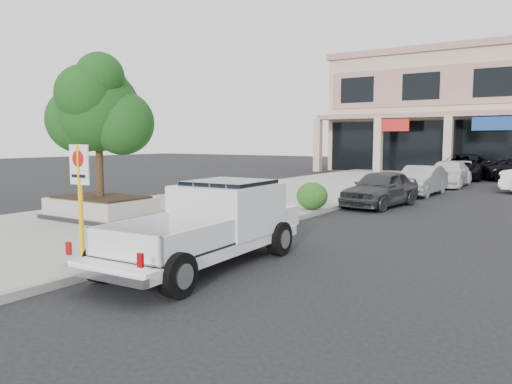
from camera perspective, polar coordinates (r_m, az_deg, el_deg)
ground at (r=11.27m, az=0.70°, el=-7.00°), size 120.00×120.00×0.00m
sidewalk at (r=19.21m, az=-3.48°, el=-1.37°), size 8.00×52.00×0.15m
curb at (r=17.16m, az=7.16°, el=-2.29°), size 0.20×52.00×0.15m
planter at (r=15.93m, az=-17.29°, el=-1.71°), size 3.20×2.20×0.68m
planter_tree at (r=15.81m, az=-16.88°, el=8.93°), size 2.90×2.55×4.00m
no_parking_sign at (r=10.36m, az=-19.48°, el=0.65°), size 0.55×0.09×2.30m
hedge at (r=17.20m, az=6.43°, el=-0.44°), size 1.10×0.99×0.93m
pickup_truck at (r=9.97m, az=-6.24°, el=-3.83°), size 2.22×5.42×1.68m
curb_car_a at (r=19.46m, az=14.04°, el=0.40°), size 2.12×4.26×1.39m
curb_car_b at (r=24.02m, az=18.29°, el=1.24°), size 1.57×4.12×1.34m
curb_car_c at (r=29.02m, az=21.07°, el=1.94°), size 2.01×4.76×1.37m
curb_car_d at (r=34.63m, az=22.63°, el=2.69°), size 2.73×5.86×1.62m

